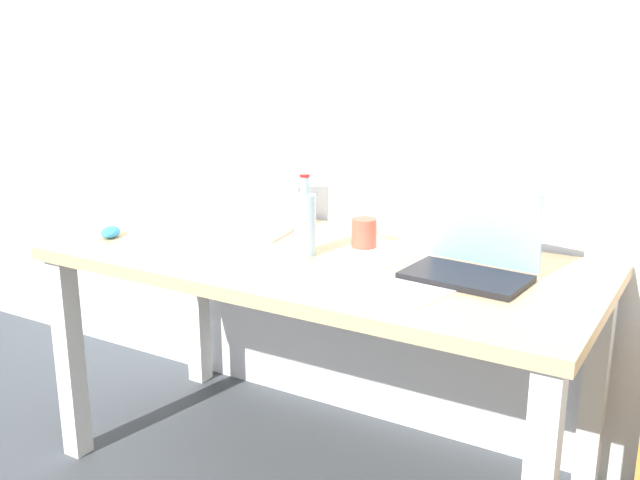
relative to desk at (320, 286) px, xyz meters
name	(u,v)px	position (x,y,z in m)	size (l,w,h in m)	color
ground_plane	(320,470)	(0.00, 0.00, -0.65)	(8.00, 8.00, 0.00)	#42474C
back_wall	(388,67)	(0.00, 0.45, 0.65)	(5.20, 0.08, 2.60)	white
desk	(320,286)	(0.00, 0.00, 0.00)	(1.69, 0.78, 0.75)	tan
laptop_left	(246,214)	(-0.39, 0.16, 0.15)	(0.36, 0.28, 0.24)	silver
laptop_right	(473,257)	(0.47, 0.04, 0.16)	(0.35, 0.25, 0.25)	black
beer_bottle	(305,223)	(-0.04, -0.01, 0.20)	(0.07, 0.07, 0.25)	#99B7C1
computer_mouse	(110,232)	(-0.72, -0.17, 0.12)	(0.06, 0.10, 0.03)	#338CC6
coffee_mug	(364,233)	(0.08, 0.15, 0.15)	(0.08, 0.08, 0.10)	#D84C38
paper_sheet_front_right	(417,285)	(0.37, -0.11, 0.10)	(0.21, 0.30, 0.00)	white
paper_sheet_near_back	(376,253)	(0.14, 0.11, 0.10)	(0.21, 0.30, 0.00)	white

